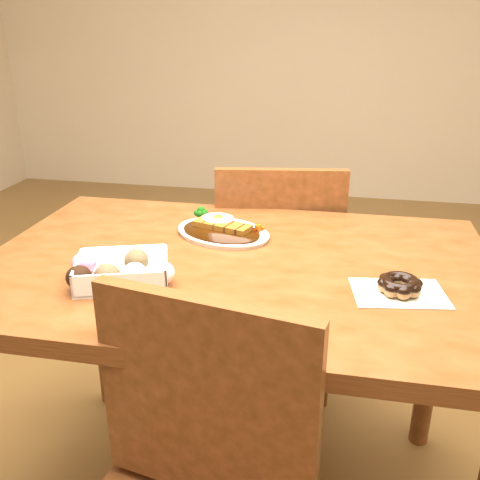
% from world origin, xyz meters
% --- Properties ---
extents(table, '(1.20, 0.80, 0.75)m').
position_xyz_m(table, '(0.00, 0.00, 0.65)').
color(table, '#46280E').
rests_on(table, ground).
extents(chair_far, '(0.48, 0.48, 0.87)m').
position_xyz_m(chair_far, '(0.04, 0.54, 0.48)').
color(chair_far, '#46280E').
rests_on(chair_far, ground).
extents(katsu_curry_plate, '(0.31, 0.27, 0.05)m').
position_xyz_m(katsu_curry_plate, '(-0.07, 0.16, 0.76)').
color(katsu_curry_plate, white).
rests_on(katsu_curry_plate, table).
extents(donut_box, '(0.24, 0.20, 0.06)m').
position_xyz_m(donut_box, '(-0.22, -0.15, 0.78)').
color(donut_box, white).
rests_on(donut_box, table).
extents(pon_de_ring, '(0.21, 0.16, 0.04)m').
position_xyz_m(pon_de_ring, '(0.37, -0.10, 0.77)').
color(pon_de_ring, silver).
rests_on(pon_de_ring, table).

